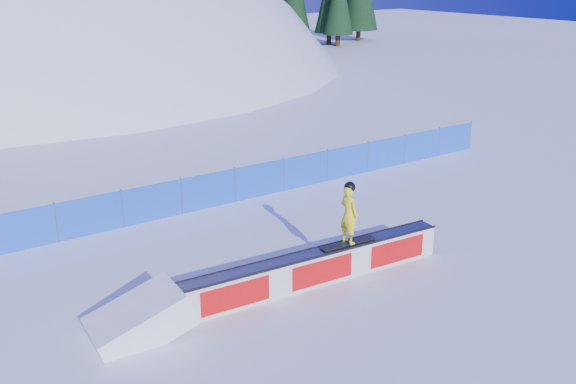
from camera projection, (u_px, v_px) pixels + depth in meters
ground at (340, 238)px, 19.11m from camera, size 160.00×160.00×0.00m
snow_hill at (40, 269)px, 57.65m from camera, size 64.00×64.00×64.00m
safety_fence at (260, 180)px, 22.40m from camera, size 22.05×0.05×1.30m
rail_box at (317, 268)px, 16.25m from camera, size 7.48×1.01×0.90m
snow_ramp at (140, 334)px, 14.13m from camera, size 2.32×1.54×1.39m
snowboarder at (349, 214)px, 16.28m from camera, size 1.62×0.59×1.68m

